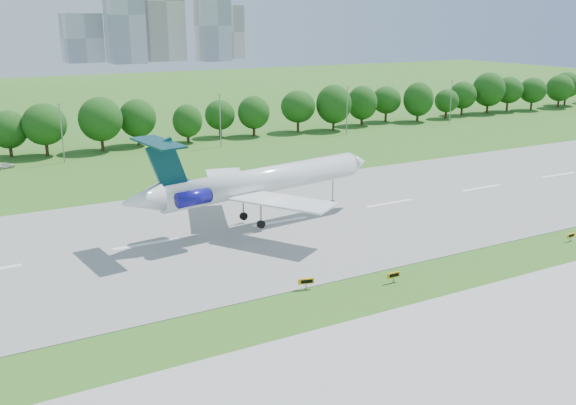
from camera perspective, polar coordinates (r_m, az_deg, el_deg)
name	(u,v)px	position (r m, az deg, el deg)	size (l,w,h in m)	color
ground	(385,281)	(74.17, 8.58, -6.90)	(600.00, 600.00, 0.00)	#255B17
runway	(280,222)	(93.87, -0.68, -1.73)	(400.00, 45.00, 0.08)	gray
taxiway	(507,349)	(62.35, 18.86, -12.25)	(400.00, 23.00, 0.08)	#ADADA8
tree_line	(143,119)	(153.43, -12.73, 7.22)	(288.40, 8.40, 10.40)	#382314
light_poles	(146,126)	(143.22, -12.54, 6.68)	(175.90, 0.25, 12.19)	gray
skyline	(156,16)	(466.64, -11.63, 15.95)	(127.00, 52.00, 80.00)	#B2B2B7
airliner	(252,181)	(89.83, -3.20, 1.88)	(40.32, 29.24, 13.80)	white
taxi_sign_left	(394,275)	(73.55, 9.37, -6.39)	(1.72, 0.24, 1.21)	gray
taxi_sign_centre	(306,281)	(70.87, 1.62, -7.03)	(1.77, 0.66, 1.25)	gray
taxi_sign_right	(571,236)	(93.69, 23.85, -2.70)	(1.54, 0.32, 1.07)	gray
service_vehicle_b	(5,165)	(139.42, -23.85, 3.04)	(1.43, 3.56, 1.21)	silver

